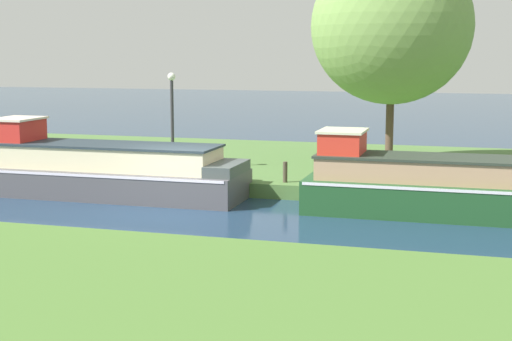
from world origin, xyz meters
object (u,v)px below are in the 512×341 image
at_px(lamp_post, 172,109).
at_px(mooring_post_near, 285,172).
at_px(slate_barge, 86,171).
at_px(willow_tree_left, 391,26).
at_px(forest_narrowboat, 449,187).

height_order(lamp_post, mooring_post_near, lamp_post).
distance_m(slate_barge, mooring_post_near, 5.56).
bearing_deg(mooring_post_near, lamp_post, 160.09).
bearing_deg(mooring_post_near, slate_barge, -166.69).
relative_size(willow_tree_left, lamp_post, 2.30).
xyz_separation_m(slate_barge, forest_narrowboat, (9.86, -0.00, 0.02)).
height_order(slate_barge, willow_tree_left, willow_tree_left).
distance_m(willow_tree_left, mooring_post_near, 6.23).
distance_m(slate_barge, forest_narrowboat, 9.86).
height_order(willow_tree_left, lamp_post, willow_tree_left).
bearing_deg(willow_tree_left, forest_narrowboat, -68.80).
xyz_separation_m(slate_barge, willow_tree_left, (7.77, 5.37, 4.08)).
xyz_separation_m(forest_narrowboat, mooring_post_near, (-4.44, 1.28, -0.01)).
xyz_separation_m(forest_narrowboat, lamp_post, (-8.36, 2.70, 1.56)).
bearing_deg(lamp_post, forest_narrowboat, -17.90).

